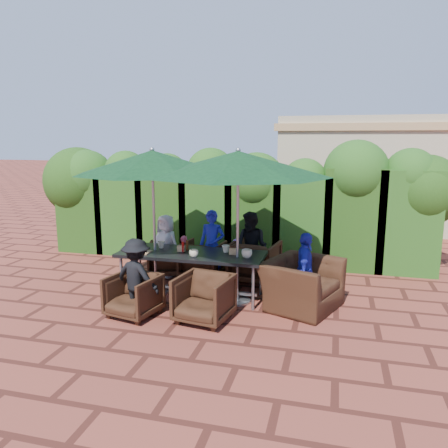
% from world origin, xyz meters
% --- Properties ---
extents(ground, '(80.00, 80.00, 0.00)m').
position_xyz_m(ground, '(0.00, 0.00, 0.00)').
color(ground, brown).
rests_on(ground, ground).
extents(dining_table, '(2.41, 0.90, 0.75)m').
position_xyz_m(dining_table, '(-0.13, -0.14, 0.68)').
color(dining_table, black).
rests_on(dining_table, ground).
extents(umbrella_left, '(2.56, 2.56, 2.46)m').
position_xyz_m(umbrella_left, '(-0.78, -0.13, 2.21)').
color(umbrella_left, gray).
rests_on(umbrella_left, ground).
extents(umbrella_right, '(2.86, 2.86, 2.46)m').
position_xyz_m(umbrella_right, '(0.67, -0.22, 2.21)').
color(umbrella_right, gray).
rests_on(umbrella_right, ground).
extents(chair_far_left, '(0.85, 0.82, 0.71)m').
position_xyz_m(chair_far_left, '(-0.96, 0.84, 0.36)').
color(chair_far_left, black).
rests_on(chair_far_left, ground).
extents(chair_far_mid, '(0.80, 0.75, 0.76)m').
position_xyz_m(chair_far_mid, '(-0.24, 0.85, 0.38)').
color(chair_far_mid, black).
rests_on(chair_far_mid, ground).
extents(chair_far_right, '(0.92, 0.88, 0.84)m').
position_xyz_m(chair_far_right, '(0.75, 0.87, 0.42)').
color(chair_far_right, black).
rests_on(chair_far_right, ground).
extents(chair_near_left, '(0.79, 0.76, 0.69)m').
position_xyz_m(chair_near_left, '(-0.69, -1.16, 0.35)').
color(chair_near_left, black).
rests_on(chair_near_left, ground).
extents(chair_near_right, '(0.83, 0.79, 0.75)m').
position_xyz_m(chair_near_right, '(0.37, -1.08, 0.38)').
color(chair_near_right, black).
rests_on(chair_near_right, ground).
extents(chair_end_right, '(1.12, 1.35, 1.01)m').
position_xyz_m(chair_end_right, '(1.68, -0.19, 0.50)').
color(chair_end_right, black).
rests_on(chair_end_right, ground).
extents(adult_far_left, '(0.67, 0.52, 1.19)m').
position_xyz_m(adult_far_left, '(-0.95, 0.80, 0.59)').
color(adult_far_left, silver).
rests_on(adult_far_left, ground).
extents(adult_far_mid, '(0.49, 0.40, 1.32)m').
position_xyz_m(adult_far_mid, '(-0.03, 0.73, 0.66)').
color(adult_far_mid, '#2027AD').
rests_on(adult_far_mid, ground).
extents(adult_far_right, '(0.71, 0.56, 1.30)m').
position_xyz_m(adult_far_right, '(0.69, 0.86, 0.65)').
color(adult_far_right, black).
rests_on(adult_far_right, ground).
extents(adult_near_left, '(0.80, 0.51, 1.16)m').
position_xyz_m(adult_near_left, '(-0.67, -1.07, 0.58)').
color(adult_near_left, black).
rests_on(adult_near_left, ground).
extents(adult_end_right, '(0.37, 0.70, 1.17)m').
position_xyz_m(adult_end_right, '(1.72, -0.11, 0.59)').
color(adult_end_right, '#2027AD').
rests_on(adult_end_right, ground).
extents(child_left, '(0.30, 0.25, 0.79)m').
position_xyz_m(child_left, '(-0.61, 0.83, 0.39)').
color(child_left, '#D54B67').
rests_on(child_left, ground).
extents(child_right, '(0.33, 0.30, 0.75)m').
position_xyz_m(child_right, '(0.38, 0.95, 0.38)').
color(child_right, '#8D54B7').
rests_on(child_right, ground).
extents(pedestrian_a, '(1.56, 0.67, 1.63)m').
position_xyz_m(pedestrian_a, '(1.74, 4.18, 0.82)').
color(pedestrian_a, green).
rests_on(pedestrian_a, ground).
extents(pedestrian_b, '(0.95, 0.66, 1.86)m').
position_xyz_m(pedestrian_b, '(2.44, 4.50, 0.93)').
color(pedestrian_b, '#D54B67').
rests_on(pedestrian_b, ground).
extents(pedestrian_c, '(1.35, 0.91, 1.93)m').
position_xyz_m(pedestrian_c, '(3.13, 4.32, 0.96)').
color(pedestrian_c, gray).
rests_on(pedestrian_c, ground).
extents(cup_a, '(0.15, 0.15, 0.12)m').
position_xyz_m(cup_a, '(-1.13, -0.34, 0.81)').
color(cup_a, beige).
rests_on(cup_a, dining_table).
extents(cup_b, '(0.12, 0.12, 0.12)m').
position_xyz_m(cup_b, '(-0.72, 0.01, 0.81)').
color(cup_b, beige).
rests_on(cup_b, dining_table).
extents(cup_c, '(0.15, 0.15, 0.12)m').
position_xyz_m(cup_c, '(-0.00, -0.39, 0.81)').
color(cup_c, beige).
rests_on(cup_c, dining_table).
extents(cup_d, '(0.13, 0.13, 0.12)m').
position_xyz_m(cup_d, '(0.42, 0.01, 0.81)').
color(cup_d, beige).
rests_on(cup_d, dining_table).
extents(cup_e, '(0.17, 0.17, 0.13)m').
position_xyz_m(cup_e, '(0.82, -0.23, 0.82)').
color(cup_e, beige).
rests_on(cup_e, dining_table).
extents(ketchup_bottle, '(0.04, 0.04, 0.17)m').
position_xyz_m(ketchup_bottle, '(-0.27, -0.14, 0.83)').
color(ketchup_bottle, '#B20C0A').
rests_on(ketchup_bottle, dining_table).
extents(sauce_bottle, '(0.04, 0.04, 0.17)m').
position_xyz_m(sauce_bottle, '(-0.24, -0.03, 0.83)').
color(sauce_bottle, '#4C230C').
rests_on(sauce_bottle, dining_table).
extents(serving_tray, '(0.35, 0.25, 0.02)m').
position_xyz_m(serving_tray, '(-0.95, -0.36, 0.76)').
color(serving_tray, '#A67950').
rests_on(serving_tray, dining_table).
extents(number_block_left, '(0.12, 0.06, 0.10)m').
position_xyz_m(number_block_left, '(-0.31, -0.13, 0.80)').
color(number_block_left, tan).
rests_on(number_block_left, dining_table).
extents(number_block_right, '(0.12, 0.06, 0.10)m').
position_xyz_m(number_block_right, '(0.56, -0.09, 0.80)').
color(number_block_right, tan).
rests_on(number_block_right, dining_table).
extents(hedge_wall, '(9.10, 1.60, 2.58)m').
position_xyz_m(hedge_wall, '(-0.12, 2.32, 1.35)').
color(hedge_wall, '#1B3C10').
rests_on(hedge_wall, ground).
extents(building, '(6.20, 3.08, 3.20)m').
position_xyz_m(building, '(3.50, 6.99, 1.61)').
color(building, tan).
rests_on(building, ground).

